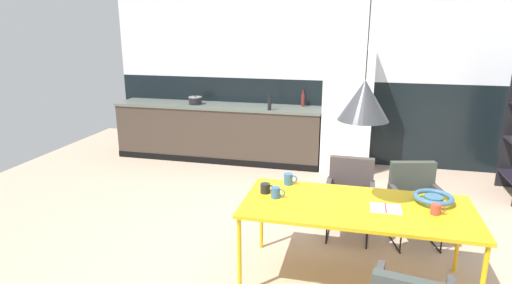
{
  "coord_description": "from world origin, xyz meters",
  "views": [
    {
      "loc": [
        0.66,
        -3.35,
        2.17
      ],
      "look_at": [
        -0.43,
        1.08,
        0.9
      ],
      "focal_mm": 29.79,
      "sensor_mm": 36.0,
      "label": 1
    }
  ],
  "objects_px": {
    "mug_dark_espresso": "(276,192)",
    "pendant_lamp_over_table_near": "(364,100)",
    "armchair_near_window": "(350,188)",
    "armchair_by_stool": "(415,194)",
    "refrigerator_column": "(347,111)",
    "bottle_spice_small": "(270,103)",
    "mug_glass_clear": "(289,179)",
    "cooking_pot": "(195,100)",
    "open_book": "(386,209)",
    "dining_table": "(356,210)",
    "bottle_wine_green": "(303,100)",
    "mug_tall_blue": "(436,209)",
    "mug_white_ceramic": "(266,188)",
    "fruit_bowl": "(434,198)"
  },
  "relations": [
    {
      "from": "mug_dark_espresso",
      "to": "pendant_lamp_over_table_near",
      "type": "bearing_deg",
      "value": -2.79
    },
    {
      "from": "armchair_near_window",
      "to": "armchair_by_stool",
      "type": "height_order",
      "value": "armchair_near_window"
    },
    {
      "from": "refrigerator_column",
      "to": "bottle_spice_small",
      "type": "distance_m",
      "value": 1.18
    },
    {
      "from": "mug_glass_clear",
      "to": "cooking_pot",
      "type": "distance_m",
      "value": 3.37
    },
    {
      "from": "open_book",
      "to": "cooking_pot",
      "type": "relative_size",
      "value": 1.14
    },
    {
      "from": "dining_table",
      "to": "cooking_pot",
      "type": "height_order",
      "value": "cooking_pot"
    },
    {
      "from": "dining_table",
      "to": "cooking_pot",
      "type": "bearing_deg",
      "value": 130.77
    },
    {
      "from": "refrigerator_column",
      "to": "pendant_lamp_over_table_near",
      "type": "distance_m",
      "value": 3.21
    },
    {
      "from": "refrigerator_column",
      "to": "bottle_wine_green",
      "type": "height_order",
      "value": "refrigerator_column"
    },
    {
      "from": "armchair_by_stool",
      "to": "mug_glass_clear",
      "type": "relative_size",
      "value": 6.34
    },
    {
      "from": "dining_table",
      "to": "armchair_by_stool",
      "type": "height_order",
      "value": "armchair_by_stool"
    },
    {
      "from": "mug_glass_clear",
      "to": "mug_tall_blue",
      "type": "bearing_deg",
      "value": -16.42
    },
    {
      "from": "mug_glass_clear",
      "to": "open_book",
      "type": "bearing_deg",
      "value": -22.76
    },
    {
      "from": "armchair_by_stool",
      "to": "mug_white_ceramic",
      "type": "xyz_separation_m",
      "value": [
        -1.36,
        -0.85,
        0.26
      ]
    },
    {
      "from": "refrigerator_column",
      "to": "open_book",
      "type": "bearing_deg",
      "value": -82.14
    },
    {
      "from": "pendant_lamp_over_table_near",
      "to": "armchair_near_window",
      "type": "bearing_deg",
      "value": 94.19
    },
    {
      "from": "dining_table",
      "to": "mug_white_ceramic",
      "type": "bearing_deg",
      "value": 174.25
    },
    {
      "from": "dining_table",
      "to": "open_book",
      "type": "relative_size",
      "value": 7.72
    },
    {
      "from": "dining_table",
      "to": "bottle_spice_small",
      "type": "bearing_deg",
      "value": 115.31
    },
    {
      "from": "bottle_wine_green",
      "to": "bottle_spice_small",
      "type": "height_order",
      "value": "bottle_spice_small"
    },
    {
      "from": "open_book",
      "to": "mug_tall_blue",
      "type": "height_order",
      "value": "mug_tall_blue"
    },
    {
      "from": "armchair_by_stool",
      "to": "mug_glass_clear",
      "type": "bearing_deg",
      "value": 12.23
    },
    {
      "from": "mug_white_ceramic",
      "to": "mug_tall_blue",
      "type": "bearing_deg",
      "value": -4.53
    },
    {
      "from": "mug_tall_blue",
      "to": "bottle_wine_green",
      "type": "height_order",
      "value": "bottle_wine_green"
    },
    {
      "from": "bottle_spice_small",
      "to": "mug_tall_blue",
      "type": "bearing_deg",
      "value": -55.9
    },
    {
      "from": "bottle_wine_green",
      "to": "refrigerator_column",
      "type": "bearing_deg",
      "value": -15.87
    },
    {
      "from": "armchair_by_stool",
      "to": "fruit_bowl",
      "type": "distance_m",
      "value": 0.78
    },
    {
      "from": "open_book",
      "to": "mug_glass_clear",
      "type": "bearing_deg",
      "value": 157.24
    },
    {
      "from": "refrigerator_column",
      "to": "mug_tall_blue",
      "type": "height_order",
      "value": "refrigerator_column"
    },
    {
      "from": "dining_table",
      "to": "open_book",
      "type": "distance_m",
      "value": 0.23
    },
    {
      "from": "open_book",
      "to": "mug_white_ceramic",
      "type": "relative_size",
      "value": 1.88
    },
    {
      "from": "armchair_by_stool",
      "to": "mug_tall_blue",
      "type": "height_order",
      "value": "armchair_by_stool"
    },
    {
      "from": "dining_table",
      "to": "open_book",
      "type": "xyz_separation_m",
      "value": [
        0.23,
        -0.03,
        0.05
      ]
    },
    {
      "from": "refrigerator_column",
      "to": "armchair_by_stool",
      "type": "xyz_separation_m",
      "value": [
        0.78,
        -2.16,
        -0.39
      ]
    },
    {
      "from": "armchair_near_window",
      "to": "mug_glass_clear",
      "type": "height_order",
      "value": "mug_glass_clear"
    },
    {
      "from": "armchair_by_stool",
      "to": "mug_tall_blue",
      "type": "relative_size",
      "value": 7.05
    },
    {
      "from": "open_book",
      "to": "mug_glass_clear",
      "type": "distance_m",
      "value": 0.93
    },
    {
      "from": "mug_glass_clear",
      "to": "mug_dark_espresso",
      "type": "height_order",
      "value": "mug_glass_clear"
    },
    {
      "from": "mug_white_ceramic",
      "to": "cooking_pot",
      "type": "relative_size",
      "value": 0.61
    },
    {
      "from": "dining_table",
      "to": "mug_tall_blue",
      "type": "xyz_separation_m",
      "value": [
        0.6,
        -0.03,
        0.08
      ]
    },
    {
      "from": "bottle_spice_small",
      "to": "pendant_lamp_over_table_near",
      "type": "distance_m",
      "value": 3.25
    },
    {
      "from": "dining_table",
      "to": "bottle_spice_small",
      "type": "relative_size",
      "value": 6.73
    },
    {
      "from": "fruit_bowl",
      "to": "mug_tall_blue",
      "type": "relative_size",
      "value": 2.83
    },
    {
      "from": "fruit_bowl",
      "to": "pendant_lamp_over_table_near",
      "type": "bearing_deg",
      "value": -159.08
    },
    {
      "from": "pendant_lamp_over_table_near",
      "to": "bottle_spice_small",
      "type": "bearing_deg",
      "value": 115.0
    },
    {
      "from": "mug_white_ceramic",
      "to": "dining_table",
      "type": "bearing_deg",
      "value": -5.75
    },
    {
      "from": "mug_tall_blue",
      "to": "bottle_wine_green",
      "type": "xyz_separation_m",
      "value": [
        -1.5,
        3.31,
        0.25
      ]
    },
    {
      "from": "armchair_by_stool",
      "to": "pendant_lamp_over_table_near",
      "type": "xyz_separation_m",
      "value": [
        -0.57,
        -0.97,
        1.1
      ]
    },
    {
      "from": "dining_table",
      "to": "mug_tall_blue",
      "type": "distance_m",
      "value": 0.61
    },
    {
      "from": "dining_table",
      "to": "armchair_near_window",
      "type": "distance_m",
      "value": 0.91
    }
  ]
}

